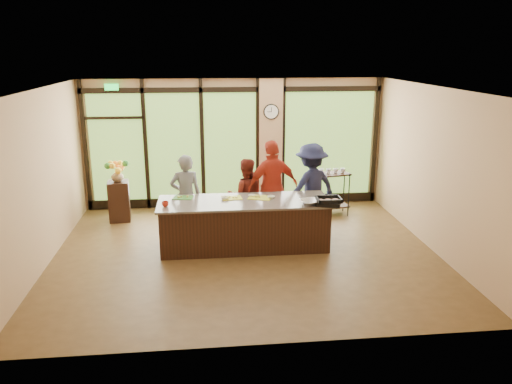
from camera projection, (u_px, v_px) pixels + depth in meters
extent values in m
plane|color=#4E361B|center=(246.00, 253.00, 9.26)|extent=(7.00, 7.00, 0.00)
plane|color=white|center=(245.00, 88.00, 8.43)|extent=(7.00, 7.00, 0.00)
plane|color=tan|center=(234.00, 144.00, 11.71)|extent=(7.00, 0.00, 7.00)
plane|color=tan|center=(41.00, 180.00, 8.49)|extent=(0.00, 6.00, 6.00)
plane|color=tan|center=(434.00, 169.00, 9.20)|extent=(0.00, 6.00, 6.00)
cube|color=tan|center=(271.00, 143.00, 11.74)|extent=(0.55, 0.12, 3.00)
cube|color=black|center=(234.00, 90.00, 11.31)|extent=(6.90, 0.08, 0.12)
cube|color=black|center=(235.00, 200.00, 12.04)|extent=(6.90, 0.08, 0.20)
cube|color=#19D83F|center=(112.00, 87.00, 10.97)|extent=(0.30, 0.04, 0.14)
cube|color=#386A25|center=(117.00, 148.00, 11.42)|extent=(1.20, 0.02, 2.50)
cube|color=#386A25|center=(174.00, 147.00, 11.55)|extent=(1.20, 0.02, 2.50)
cube|color=#386A25|center=(230.00, 146.00, 11.68)|extent=(1.20, 0.02, 2.50)
cube|color=#386A25|center=(328.00, 144.00, 11.92)|extent=(2.10, 0.02, 2.50)
cube|color=black|center=(85.00, 147.00, 11.31)|extent=(0.08, 0.08, 3.00)
cube|color=black|center=(146.00, 146.00, 11.45)|extent=(0.08, 0.08, 3.00)
cube|color=black|center=(202.00, 145.00, 11.58)|extent=(0.08, 0.08, 3.00)
cube|color=black|center=(258.00, 143.00, 11.72)|extent=(0.08, 0.08, 3.00)
cube|color=black|center=(283.00, 143.00, 11.78)|extent=(0.08, 0.08, 3.00)
cube|color=black|center=(375.00, 141.00, 12.01)|extent=(0.08, 0.08, 3.00)
cube|color=black|center=(244.00, 225.00, 9.42)|extent=(3.10, 1.00, 0.88)
cube|color=#71675D|center=(244.00, 202.00, 9.30)|extent=(3.20, 1.10, 0.04)
cylinder|color=black|center=(271.00, 112.00, 11.46)|extent=(0.36, 0.04, 0.36)
cylinder|color=white|center=(271.00, 112.00, 11.45)|extent=(0.31, 0.01, 0.31)
cube|color=black|center=(271.00, 110.00, 11.43)|extent=(0.01, 0.00, 0.11)
cube|color=black|center=(269.00, 112.00, 11.44)|extent=(0.09, 0.00, 0.01)
imported|color=slate|center=(186.00, 196.00, 9.85)|extent=(0.66, 0.47, 1.68)
imported|color=maroon|center=(246.00, 196.00, 10.11)|extent=(0.76, 0.60, 1.54)
imported|color=#AE2D1A|center=(272.00, 187.00, 10.06)|extent=(1.21, 0.79, 1.91)
imported|color=#1A1D3A|center=(311.00, 187.00, 10.25)|extent=(1.34, 1.09, 1.81)
cube|color=black|center=(329.00, 203.00, 9.01)|extent=(0.52, 0.46, 0.08)
imported|color=silver|center=(310.00, 202.00, 9.05)|extent=(0.43, 0.43, 0.09)
cube|color=#428A32|center=(183.00, 198.00, 9.46)|extent=(0.41, 0.33, 0.01)
cube|color=gold|center=(232.00, 198.00, 9.44)|extent=(0.40, 0.31, 0.01)
cube|color=gold|center=(260.00, 197.00, 9.47)|extent=(0.51, 0.44, 0.01)
imported|color=silver|center=(225.00, 198.00, 9.36)|extent=(0.19, 0.19, 0.05)
imported|color=silver|center=(271.00, 197.00, 9.44)|extent=(0.16, 0.16, 0.04)
imported|color=silver|center=(251.00, 196.00, 9.55)|extent=(0.16, 0.16, 0.03)
imported|color=#AF2211|center=(165.00, 204.00, 8.93)|extent=(0.15, 0.15, 0.10)
cube|color=black|center=(119.00, 201.00, 10.89)|extent=(0.49, 0.49, 0.88)
imported|color=#8B6E4B|center=(117.00, 175.00, 10.73)|extent=(0.34, 0.34, 0.27)
cube|color=black|center=(330.00, 206.00, 11.36)|extent=(0.86, 0.60, 0.03)
cube|color=black|center=(332.00, 174.00, 11.16)|extent=(0.86, 0.60, 0.03)
cylinder|color=black|center=(317.00, 196.00, 11.05)|extent=(0.03, 0.03, 1.00)
cylinder|color=black|center=(349.00, 195.00, 11.13)|extent=(0.03, 0.03, 1.00)
cylinder|color=black|center=(313.00, 191.00, 11.44)|extent=(0.03, 0.03, 1.00)
cylinder|color=black|center=(344.00, 190.00, 11.51)|extent=(0.03, 0.03, 1.00)
imported|color=silver|center=(321.00, 171.00, 11.11)|extent=(0.13, 0.13, 0.10)
imported|color=silver|center=(328.00, 171.00, 11.13)|extent=(0.13, 0.13, 0.10)
imported|color=silver|center=(336.00, 171.00, 11.15)|extent=(0.13, 0.13, 0.10)
imported|color=silver|center=(343.00, 171.00, 11.16)|extent=(0.13, 0.13, 0.10)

